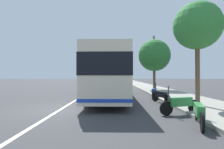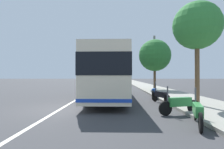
{
  "view_description": "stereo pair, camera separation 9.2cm",
  "coord_description": "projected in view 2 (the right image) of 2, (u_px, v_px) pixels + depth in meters",
  "views": [
    {
      "loc": [
        -9.44,
        -2.74,
        1.68
      ],
      "look_at": [
        5.39,
        -2.51,
        1.81
      ],
      "focal_mm": 29.68,
      "sensor_mm": 36.0,
      "label": 1
    },
    {
      "loc": [
        -9.44,
        -2.84,
        1.68
      ],
      "look_at": [
        5.39,
        -2.51,
        1.81
      ],
      "focal_mm": 29.68,
      "sensor_mm": 36.0,
      "label": 2
    }
  ],
  "objects": [
    {
      "name": "motorcycle_mid_row",
      "position": [
        160.0,
        96.0,
        11.52
      ],
      "size": [
        2.12,
        0.63,
        1.26
      ],
      "rotation": [
        0.0,
        0.0,
        0.26
      ],
      "color": "black",
      "rests_on": "ground"
    },
    {
      "name": "car_ahead_same_lane",
      "position": [
        93.0,
        80.0,
        47.26
      ],
      "size": [
        3.92,
        1.89,
        1.54
      ],
      "rotation": [
        0.0,
        0.0,
        3.15
      ],
      "color": "black",
      "rests_on": "ground"
    },
    {
      "name": "sidewalk_curb",
      "position": [
        162.0,
        92.0,
        19.32
      ],
      "size": [
        110.0,
        3.6,
        0.14
      ],
      "primitive_type": "cube",
      "color": "gray",
      "rests_on": "ground"
    },
    {
      "name": "lane_divider_line",
      "position": [
        89.0,
        92.0,
        19.48
      ],
      "size": [
        110.0,
        0.16,
        0.01
      ],
      "primitive_type": "cube",
      "color": "silver",
      "rests_on": "ground"
    },
    {
      "name": "car_side_street",
      "position": [
        111.0,
        81.0,
        38.2
      ],
      "size": [
        4.7,
        1.99,
        1.52
      ],
      "rotation": [
        0.0,
        0.0,
        0.03
      ],
      "color": "gold",
      "rests_on": "ground"
    },
    {
      "name": "roadside_tree_near_camera",
      "position": [
        197.0,
        26.0,
        9.89
      ],
      "size": [
        2.54,
        2.54,
        5.67
      ],
      "color": "brown",
      "rests_on": "ground"
    },
    {
      "name": "coach_bus",
      "position": [
        110.0,
        74.0,
        14.32
      ],
      "size": [
        12.5,
        2.61,
        3.32
      ],
      "rotation": [
        0.0,
        0.0,
        -0.01
      ],
      "color": "beige",
      "rests_on": "ground"
    },
    {
      "name": "motorcycle_far_end",
      "position": [
        198.0,
        112.0,
        6.3
      ],
      "size": [
        2.18,
        0.77,
        1.25
      ],
      "rotation": [
        0.0,
        0.0,
        -0.31
      ],
      "color": "black",
      "rests_on": "ground"
    },
    {
      "name": "motorcycle_nearest_curb",
      "position": [
        180.0,
        104.0,
        8.08
      ],
      "size": [
        0.72,
        1.98,
        1.26
      ],
      "rotation": [
        0.0,
        0.0,
        1.89
      ],
      "color": "black",
      "rests_on": "ground"
    },
    {
      "name": "motorcycle_by_tree",
      "position": [
        154.0,
        92.0,
        13.91
      ],
      "size": [
        2.02,
        0.75,
        1.28
      ],
      "rotation": [
        0.0,
        0.0,
        -0.33
      ],
      "color": "black",
      "rests_on": "ground"
    },
    {
      "name": "roadside_tree_mid_block",
      "position": [
        155.0,
        55.0,
        21.42
      ],
      "size": [
        3.68,
        3.68,
        5.93
      ],
      "color": "brown",
      "rests_on": "ground"
    },
    {
      "name": "utility_pole",
      "position": [
        154.0,
        63.0,
        23.3
      ],
      "size": [
        0.27,
        0.27,
        6.77
      ],
      "primitive_type": "cylinder",
      "color": "slate",
      "rests_on": "ground"
    },
    {
      "name": "car_far_distant",
      "position": [
        117.0,
        80.0,
        51.55
      ],
      "size": [
        4.55,
        1.94,
        1.5
      ],
      "rotation": [
        0.0,
        0.0,
        0.04
      ],
      "color": "silver",
      "rests_on": "ground"
    },
    {
      "name": "ground_plane",
      "position": [
        61.0,
        109.0,
        9.49
      ],
      "size": [
        220.0,
        220.0,
        0.0
      ],
      "primitive_type": "plane",
      "color": "#38383A"
    }
  ]
}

